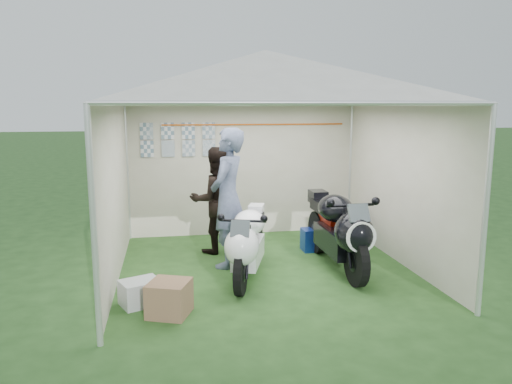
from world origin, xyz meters
The scene contains 10 objects.
ground centered at (0.00, 0.00, 0.00)m, with size 80.00×80.00×0.00m, color #21441A.
canopy_tent centered at (0.00, 0.03, 2.58)m, with size 5.66×5.66×3.00m.
motorcycle_white centered at (-0.31, -0.42, 0.52)m, with size 0.83×1.84×0.93m.
motorcycle_black centered at (1.00, -0.26, 0.60)m, with size 0.50×2.18×1.07m.
paddock_stand centered at (0.99, 0.73, 0.18)m, with size 0.47×0.29×0.35m, color #193CBF.
person_dark_jacket centered at (-0.60, 0.93, 0.83)m, with size 0.80×0.63×1.66m, color black.
person_blue_jacket centered at (-0.49, 0.21, 0.99)m, with size 0.72×0.47×1.98m, color slate.
equipment_box centered at (1.62, 1.22, 0.28)m, with size 0.56×0.45×0.56m, color black.
crate_0 centered at (-1.66, -1.04, 0.15)m, with size 0.44×0.34×0.29m, color #B7BCC1.
crate_1 centered at (-1.34, -1.39, 0.19)m, with size 0.42×0.42×0.38m, color brown.
Camera 1 is at (-1.30, -6.67, 2.28)m, focal length 35.00 mm.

